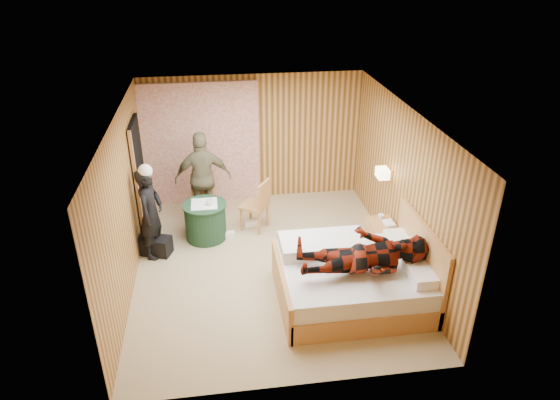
{
  "coord_description": "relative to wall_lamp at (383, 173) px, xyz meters",
  "views": [
    {
      "loc": [
        -0.77,
        -6.65,
        4.6
      ],
      "look_at": [
        0.2,
        0.21,
        1.05
      ],
      "focal_mm": 32.0,
      "sensor_mm": 36.0,
      "label": 1
    }
  ],
  "objects": [
    {
      "name": "book_upper",
      "position": [
        -0.04,
        -0.4,
        -0.71
      ],
      "size": [
        0.18,
        0.23,
        0.02
      ],
      "primitive_type": "imported",
      "rotation": [
        0.0,
        0.0,
        0.07
      ],
      "color": "white",
      "rests_on": "nightstand"
    },
    {
      "name": "woman_standing",
      "position": [
        -3.76,
        0.11,
        -0.53
      ],
      "size": [
        0.52,
        0.65,
        1.55
      ],
      "primitive_type": "imported",
      "rotation": [
        0.0,
        0.0,
        1.27
      ],
      "color": "black",
      "rests_on": "floor"
    },
    {
      "name": "wall_back",
      "position": [
        -1.92,
        2.05,
        -0.05
      ],
      "size": [
        4.2,
        0.02,
        2.5
      ],
      "primitive_type": "cube",
      "color": "tan",
      "rests_on": "floor"
    },
    {
      "name": "nightstand",
      "position": [
        -0.04,
        -0.35,
        -1.01
      ],
      "size": [
        0.43,
        0.58,
        0.56
      ],
      "color": "tan",
      "rests_on": "floor"
    },
    {
      "name": "chair_far",
      "position": [
        -2.93,
        1.15,
        -0.76
      ],
      "size": [
        0.47,
        0.47,
        0.93
      ],
      "rotation": [
        0.0,
        0.0,
        0.13
      ],
      "color": "tan",
      "rests_on": "floor"
    },
    {
      "name": "sneaker_right",
      "position": [
        -2.56,
        0.47,
        -1.24
      ],
      "size": [
        0.26,
        0.13,
        0.11
      ],
      "primitive_type": "cube",
      "rotation": [
        0.0,
        0.0,
        0.12
      ],
      "color": "white",
      "rests_on": "floor"
    },
    {
      "name": "duffel_bag",
      "position": [
        -3.77,
        0.15,
        -1.15
      ],
      "size": [
        0.61,
        0.46,
        0.31
      ],
      "primitive_type": "cube",
      "rotation": [
        0.0,
        0.0,
        -0.36
      ],
      "color": "black",
      "rests_on": "floor"
    },
    {
      "name": "chair_near",
      "position": [
        -1.97,
        0.71,
        -0.75
      ],
      "size": [
        0.59,
        0.59,
        0.95
      ],
      "rotation": [
        0.0,
        0.0,
        -2.12
      ],
      "color": "tan",
      "rests_on": "floor"
    },
    {
      "name": "round_table",
      "position": [
        -2.92,
        0.54,
        -0.96
      ],
      "size": [
        0.76,
        0.76,
        0.67
      ],
      "color": "#1E4227",
      "rests_on": "floor"
    },
    {
      "name": "floor",
      "position": [
        -1.92,
        -0.45,
        -1.3
      ],
      "size": [
        4.2,
        5.0,
        0.01
      ],
      "primitive_type": "cube",
      "color": "tan",
      "rests_on": "ground"
    },
    {
      "name": "man_at_table",
      "position": [
        -2.92,
        1.18,
        -0.44
      ],
      "size": [
        1.03,
        0.47,
        1.72
      ],
      "primitive_type": "imported",
      "rotation": [
        0.0,
        0.0,
        3.19
      ],
      "color": "#6D6949",
      "rests_on": "floor"
    },
    {
      "name": "cup_nightstand",
      "position": [
        -0.04,
        -0.22,
        -0.69
      ],
      "size": [
        0.1,
        0.1,
        0.09
      ],
      "primitive_type": "imported",
      "rotation": [
        0.0,
        0.0,
        0.0
      ],
      "color": "white",
      "rests_on": "nightstand"
    },
    {
      "name": "sneaker_left",
      "position": [
        -2.1,
        0.85,
        -1.24
      ],
      "size": [
        0.27,
        0.15,
        0.11
      ],
      "primitive_type": "cube",
      "rotation": [
        0.0,
        0.0,
        0.2
      ],
      "color": "white",
      "rests_on": "floor"
    },
    {
      "name": "wall_left",
      "position": [
        -4.02,
        -0.45,
        -0.05
      ],
      "size": [
        0.02,
        5.0,
        2.5
      ],
      "primitive_type": "cube",
      "color": "tan",
      "rests_on": "floor"
    },
    {
      "name": "wall_lamp",
      "position": [
        0.0,
        0.0,
        0.0
      ],
      "size": [
        0.26,
        0.24,
        0.16
      ],
      "color": "gold",
      "rests_on": "wall_right"
    },
    {
      "name": "ceiling",
      "position": [
        -1.92,
        -0.45,
        1.2
      ],
      "size": [
        4.2,
        5.0,
        0.01
      ],
      "primitive_type": "cube",
      "color": "white",
      "rests_on": "wall_back"
    },
    {
      "name": "doorway",
      "position": [
        -3.98,
        0.95,
        -0.28
      ],
      "size": [
        0.06,
        0.9,
        2.05
      ],
      "primitive_type": "cube",
      "color": "black",
      "rests_on": "floor"
    },
    {
      "name": "bed",
      "position": [
        -0.8,
        -1.45,
        -0.97
      ],
      "size": [
        2.13,
        1.68,
        1.16
      ],
      "color": "tan",
      "rests_on": "floor"
    },
    {
      "name": "cup_table",
      "position": [
        -2.82,
        0.49,
        -0.58
      ],
      "size": [
        0.16,
        0.16,
        0.1
      ],
      "primitive_type": "imported",
      "rotation": [
        0.0,
        0.0,
        -0.32
      ],
      "color": "white",
      "rests_on": "round_table"
    },
    {
      "name": "curtain",
      "position": [
        -2.92,
        1.98,
        -0.1
      ],
      "size": [
        2.2,
        0.08,
        2.4
      ],
      "primitive_type": "cube",
      "color": "#EFE2CF",
      "rests_on": "floor"
    },
    {
      "name": "man_on_bed",
      "position": [
        -0.77,
        -1.68,
        -0.29
      ],
      "size": [
        0.86,
        0.67,
        1.77
      ],
      "primitive_type": "imported",
      "rotation": [
        0.0,
        1.57,
        0.0
      ],
      "color": "maroon",
      "rests_on": "bed"
    },
    {
      "name": "wall_right",
      "position": [
        0.18,
        -0.45,
        -0.05
      ],
      "size": [
        0.02,
        5.0,
        2.5
      ],
      "primitive_type": "cube",
      "color": "tan",
      "rests_on": "floor"
    },
    {
      "name": "book_lower",
      "position": [
        -0.04,
        -0.4,
        -0.73
      ],
      "size": [
        0.17,
        0.23,
        0.02
      ],
      "primitive_type": "imported",
      "rotation": [
        0.0,
        0.0,
        0.02
      ],
      "color": "white",
      "rests_on": "nightstand"
    }
  ]
}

